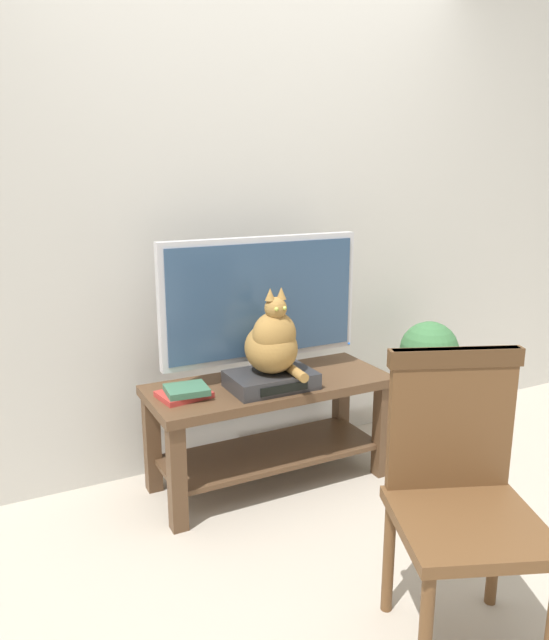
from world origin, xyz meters
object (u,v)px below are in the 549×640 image
book_stack (185,392)px  tv_stand (270,412)px  wooden_chair (460,481)px  cat (273,342)px  potted_plant (428,371)px  media_box (271,380)px  tv (262,303)px

book_stack → tv_stand: bearing=2.1°
wooden_chair → book_stack: 1.26m
cat → potted_plant: (1.01, 0.09, -0.32)m
media_box → book_stack: bearing=171.2°
tv → book_stack: bearing=-166.7°
media_box → book_stack: (-0.40, 0.06, -0.01)m
tv → media_box: 0.37m
media_box → potted_plant: size_ratio=0.55×
tv → potted_plant: (0.98, -0.09, -0.46)m
cat → wooden_chair: (0.13, -1.07, -0.20)m
tv_stand → book_stack: 0.47m
tv_stand → tv: 0.53m
tv → book_stack: 0.56m
cat → wooden_chair: size_ratio=0.42×
media_box → cat: bearing=-84.7°
potted_plant → media_box: bearing=-175.7°
tv → wooden_chair: size_ratio=1.05×
wooden_chair → cat: bearing=97.0°
tv → media_box: size_ratio=2.56×
tv_stand → potted_plant: 0.98m
tv → book_stack: size_ratio=4.21×
tv_stand → cat: bearing=-108.3°
tv_stand → media_box: size_ratio=2.98×
cat → tv_stand: bearing=71.7°
tv_stand → cat: cat is taller
tv → media_box: (-0.03, -0.16, -0.33)m
media_box → potted_plant: (1.01, 0.08, -0.13)m
tv_stand → media_box: 0.21m
tv → cat: 0.23m
tv_stand → media_box: bearing=-112.0°
tv_stand → wooden_chair: 1.18m
book_stack → cat: bearing=-10.7°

